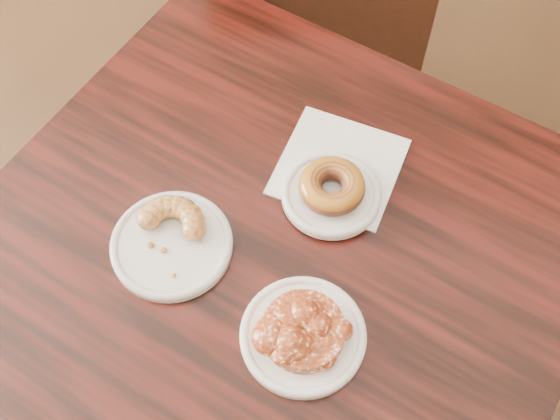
% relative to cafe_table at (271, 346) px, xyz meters
% --- Properties ---
extents(floor, '(5.00, 5.00, 0.00)m').
position_rel_cafe_table_xyz_m(floor, '(-0.28, -0.08, -0.38)').
color(floor, black).
rests_on(floor, ground).
extents(cafe_table, '(1.06, 1.06, 0.75)m').
position_rel_cafe_table_xyz_m(cafe_table, '(0.00, 0.00, 0.00)').
color(cafe_table, black).
rests_on(cafe_table, floor).
extents(chair_far, '(0.59, 0.59, 0.90)m').
position_rel_cafe_table_xyz_m(chair_far, '(-0.10, 0.77, 0.08)').
color(chair_far, black).
rests_on(chair_far, floor).
extents(napkin, '(0.20, 0.20, 0.00)m').
position_rel_cafe_table_xyz_m(napkin, '(0.07, 0.17, 0.38)').
color(napkin, white).
rests_on(napkin, cafe_table).
extents(plate_donut, '(0.15, 0.15, 0.01)m').
position_rel_cafe_table_xyz_m(plate_donut, '(0.07, 0.11, 0.39)').
color(plate_donut, white).
rests_on(plate_donut, napkin).
extents(plate_cruller, '(0.17, 0.17, 0.01)m').
position_rel_cafe_table_xyz_m(plate_cruller, '(-0.14, -0.02, 0.38)').
color(plate_cruller, silver).
rests_on(plate_cruller, cafe_table).
extents(plate_fritter, '(0.17, 0.17, 0.01)m').
position_rel_cafe_table_xyz_m(plate_fritter, '(0.08, -0.10, 0.38)').
color(plate_fritter, white).
rests_on(plate_fritter, cafe_table).
extents(glazed_donut, '(0.10, 0.10, 0.03)m').
position_rel_cafe_table_xyz_m(glazed_donut, '(0.07, 0.11, 0.41)').
color(glazed_donut, '#8D5514').
rests_on(glazed_donut, plate_donut).
extents(apple_fritter, '(0.15, 0.15, 0.04)m').
position_rel_cafe_table_xyz_m(apple_fritter, '(0.08, -0.10, 0.40)').
color(apple_fritter, '#4C1908').
rests_on(apple_fritter, plate_fritter).
extents(cruller_fragment, '(0.11, 0.11, 0.03)m').
position_rel_cafe_table_xyz_m(cruller_fragment, '(-0.14, -0.02, 0.40)').
color(cruller_fragment, brown).
rests_on(cruller_fragment, plate_cruller).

